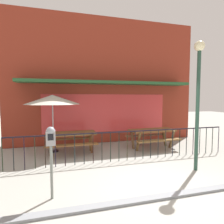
# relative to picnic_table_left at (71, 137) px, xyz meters

# --- Properties ---
(ground) EXTENTS (40.00, 40.00, 0.00)m
(ground) POSITION_rel_picnic_table_left_xyz_m (1.72, -3.14, -0.61)
(ground) COLOR #9B9B93
(pub_storefront) EXTENTS (8.74, 1.36, 5.65)m
(pub_storefront) POSITION_rel_picnic_table_left_xyz_m (1.72, 1.63, 2.19)
(pub_storefront) COLOR #4A1914
(pub_storefront) RESTS_ON ground
(patio_fence_front) EXTENTS (7.36, 0.04, 0.97)m
(patio_fence_front) POSITION_rel_picnic_table_left_xyz_m (1.72, -1.31, 0.05)
(patio_fence_front) COLOR black
(patio_fence_front) RESTS_ON ground
(picnic_table_left) EXTENTS (1.82, 1.38, 0.79)m
(picnic_table_left) POSITION_rel_picnic_table_left_xyz_m (0.00, 0.00, 0.00)
(picnic_table_left) COLOR brown
(picnic_table_left) RESTS_ON ground
(picnic_table_right) EXTENTS (1.85, 1.43, 0.79)m
(picnic_table_right) POSITION_rel_picnic_table_left_xyz_m (3.20, -0.18, 0.00)
(picnic_table_right) COLOR brown
(picnic_table_right) RESTS_ON ground
(patio_umbrella) EXTENTS (2.04, 2.04, 2.16)m
(patio_umbrella) POSITION_rel_picnic_table_left_xyz_m (-0.63, 0.41, 1.36)
(patio_umbrella) COLOR black
(patio_umbrella) RESTS_ON ground
(parking_meter_near) EXTENTS (0.18, 0.17, 1.48)m
(parking_meter_near) POSITION_rel_picnic_table_left_xyz_m (-0.59, -3.19, 0.53)
(parking_meter_near) COLOR gray
(parking_meter_near) RESTS_ON ground
(street_lamp) EXTENTS (0.28, 0.28, 3.59)m
(street_lamp) POSITION_rel_picnic_table_left_xyz_m (3.29, -2.65, 1.76)
(street_lamp) COLOR #254537
(street_lamp) RESTS_ON ground
(curb_edge) EXTENTS (12.23, 0.20, 0.11)m
(curb_edge) POSITION_rel_picnic_table_left_xyz_m (1.72, -3.78, -0.61)
(curb_edge) COLOR gray
(curb_edge) RESTS_ON ground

